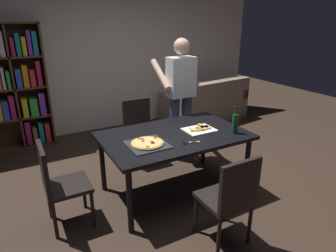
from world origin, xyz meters
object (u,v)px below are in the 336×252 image
(dining_table, at_px, (174,140))
(person_serving_pizza, at_px, (180,93))
(wine_bottle, at_px, (235,123))
(bookshelf, at_px, (2,92))
(pepperoni_pizza_on_tray, at_px, (147,144))
(chair_near_camera, at_px, (230,196))
(chair_far_side, at_px, (140,127))
(chair_left_end, at_px, (58,181))
(kitchen_scissors, at_px, (188,142))
(couch, at_px, (206,106))

(dining_table, bearing_deg, person_serving_pizza, 54.98)
(dining_table, height_order, wine_bottle, wine_bottle)
(wine_bottle, bearing_deg, bookshelf, 130.86)
(pepperoni_pizza_on_tray, distance_m, wine_bottle, 1.05)
(chair_near_camera, bearing_deg, chair_far_side, 90.00)
(dining_table, distance_m, bookshelf, 2.92)
(chair_left_end, bearing_deg, bookshelf, 98.96)
(chair_left_end, bearing_deg, person_serving_pizza, 22.90)
(chair_far_side, xyz_separation_m, bookshelf, (-1.68, 1.37, 0.42))
(person_serving_pizza, distance_m, kitchen_scissors, 1.23)
(chair_far_side, bearing_deg, kitchen_scissors, -89.94)
(chair_near_camera, distance_m, chair_left_end, 1.65)
(bookshelf, bearing_deg, couch, -6.14)
(pepperoni_pizza_on_tray, bearing_deg, person_serving_pizza, 43.80)
(dining_table, bearing_deg, pepperoni_pizza_on_tray, -162.50)
(chair_near_camera, bearing_deg, dining_table, 90.00)
(dining_table, bearing_deg, bookshelf, 125.30)
(chair_near_camera, xyz_separation_m, kitchen_scissors, (0.00, 0.72, 0.24))
(bookshelf, bearing_deg, pepperoni_pizza_on_tray, -62.87)
(bookshelf, distance_m, kitchen_scissors, 3.15)
(chair_left_end, distance_m, person_serving_pizza, 2.07)
(dining_table, relative_size, chair_near_camera, 1.82)
(couch, xyz_separation_m, bookshelf, (-3.59, 0.39, 0.63))
(person_serving_pizza, bearing_deg, couch, 41.54)
(wine_bottle, xyz_separation_m, kitchen_scissors, (-0.63, 0.01, -0.11))
(chair_left_end, height_order, kitchen_scissors, chair_left_end)
(kitchen_scissors, bearing_deg, chair_left_end, 167.64)
(dining_table, xyz_separation_m, wine_bottle, (0.63, -0.30, 0.19))
(bookshelf, height_order, person_serving_pizza, bookshelf)
(wine_bottle, bearing_deg, chair_near_camera, -131.76)
(couch, distance_m, kitchen_scissors, 3.00)
(bookshelf, bearing_deg, chair_near_camera, -63.55)
(couch, distance_m, person_serving_pizza, 1.94)
(dining_table, distance_m, person_serving_pizza, 1.01)
(dining_table, bearing_deg, wine_bottle, -25.28)
(chair_far_side, xyz_separation_m, kitchen_scissors, (0.00, -1.29, 0.24))
(couch, bearing_deg, kitchen_scissors, -129.98)
(kitchen_scissors, bearing_deg, person_serving_pizza, 62.89)
(bookshelf, relative_size, kitchen_scissors, 9.84)
(chair_far_side, bearing_deg, bookshelf, 140.82)
(bookshelf, height_order, kitchen_scissors, bookshelf)
(person_serving_pizza, bearing_deg, wine_bottle, -85.70)
(chair_near_camera, bearing_deg, person_serving_pizza, 72.92)
(chair_far_side, distance_m, pepperoni_pizza_on_tray, 1.22)
(couch, height_order, wine_bottle, wine_bottle)
(person_serving_pizza, xyz_separation_m, kitchen_scissors, (-0.55, -1.07, -0.24))
(pepperoni_pizza_on_tray, distance_m, kitchen_scissors, 0.43)
(chair_far_side, xyz_separation_m, chair_left_end, (-1.31, -1.00, 0.00))
(bookshelf, xyz_separation_m, pepperoni_pizza_on_tray, (1.28, -2.50, -0.17))
(bookshelf, bearing_deg, wine_bottle, -49.14)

